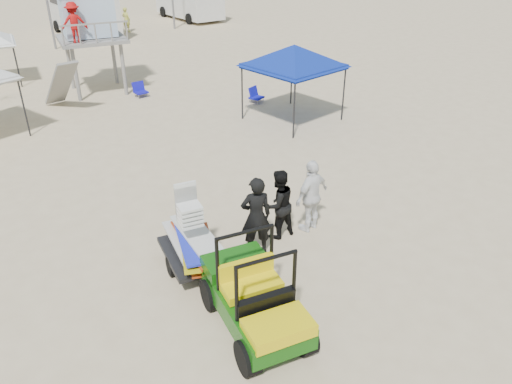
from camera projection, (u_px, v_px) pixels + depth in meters
ground at (326, 314)px, 9.90m from camera, size 140.00×140.00×0.00m
utility_cart at (255, 292)px, 9.13m from camera, size 1.73×2.71×1.91m
surf_trailer at (192, 240)px, 10.84m from camera, size 1.51×2.29×1.87m
man_left at (256, 216)px, 11.32m from camera, size 0.84×0.71×1.96m
man_mid at (278, 204)px, 11.98m from camera, size 0.89×0.70×1.77m
man_right at (312, 196)px, 12.22m from camera, size 1.17×0.63×1.90m
lifeguard_tower at (86, 17)px, 21.38m from camera, size 3.22×3.22×4.39m
canopy_blue at (294, 49)px, 18.37m from camera, size 3.22×3.22×3.30m
beach_chair_b at (255, 95)px, 21.43m from camera, size 0.68×0.74×0.64m
beach_chair_c at (140, 90)px, 22.10m from camera, size 0.55×0.59×0.64m
rv_mid_right at (82, 8)px, 33.36m from camera, size 2.64×7.00×3.25m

